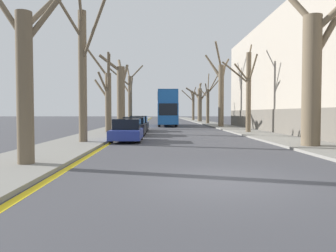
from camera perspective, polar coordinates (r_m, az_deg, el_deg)
name	(u,v)px	position (r m, az deg, el deg)	size (l,w,h in m)	color
ground_plane	(222,182)	(8.47, 9.32, -9.57)	(300.00, 300.00, 0.00)	#424247
sidewalk_left	(134,122)	(58.35, -6.01, 0.67)	(3.29, 120.00, 0.12)	gray
sidewalk_right	(204,122)	(58.69, 6.26, 0.67)	(3.29, 120.00, 0.12)	gray
building_facade_right	(331,73)	(31.18, 26.50, 8.21)	(10.08, 31.89, 10.15)	#9E9384
kerb_line_stripe	(144,122)	(58.24, -4.23, 0.61)	(0.24, 120.00, 0.01)	yellow
street_tree_left_0	(26,74)	(11.49, -23.55, 8.34)	(3.64, 2.66, 6.80)	brown
street_tree_left_1	(83,71)	(18.98, -14.66, 9.26)	(2.99, 1.91, 8.14)	brown
street_tree_left_2	(107,96)	(27.78, -10.55, 5.16)	(2.46, 3.18, 7.33)	brown
street_tree_left_3	(121,94)	(36.16, -8.26, 5.58)	(3.01, 3.60, 7.94)	brown
street_tree_left_4	(130,97)	(44.70, -6.69, 5.11)	(4.37, 3.42, 8.30)	brown
street_tree_right_0	(312,73)	(17.70, 23.74, 8.52)	(3.29, 2.97, 9.09)	brown
street_tree_right_1	(248,89)	(28.49, 13.75, 6.29)	(3.15, 3.55, 7.88)	brown
street_tree_right_2	(221,90)	(39.38, 9.15, 6.17)	(3.21, 3.99, 9.70)	brown
street_tree_right_3	(208,101)	(50.41, 7.03, 4.27)	(3.55, 3.92, 7.88)	brown
street_tree_right_4	(199,103)	(61.06, 5.50, 4.04)	(3.88, 2.87, 7.45)	brown
street_tree_right_5	(193,104)	(72.24, 4.35, 3.81)	(3.15, 2.46, 7.35)	brown
double_decker_bus	(167,107)	(43.42, -0.15, 3.40)	(2.45, 11.05, 4.51)	#19519E
parked_car_0	(127,131)	(20.06, -7.16, -0.83)	(1.79, 3.98, 1.36)	navy
parked_car_1	(134,127)	(25.44, -5.94, -0.09)	(1.77, 4.19, 1.41)	black
parked_car_2	(139,124)	(30.96, -5.12, 0.35)	(1.75, 4.56, 1.44)	black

